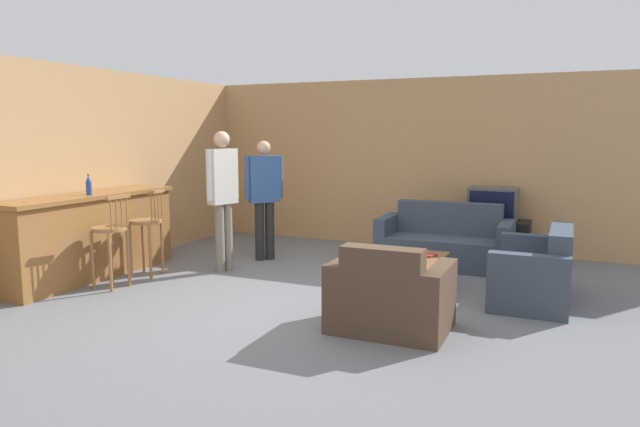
% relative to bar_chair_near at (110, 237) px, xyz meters
% --- Properties ---
extents(ground_plane, '(24.00, 24.00, 0.00)m').
position_rel_bar_chair_near_xyz_m(ground_plane, '(2.31, 0.26, -0.60)').
color(ground_plane, slate).
extents(wall_back, '(9.40, 0.08, 2.60)m').
position_rel_bar_chair_near_xyz_m(wall_back, '(2.31, 3.80, 0.70)').
color(wall_back, tan).
rests_on(wall_back, ground_plane).
extents(wall_left, '(0.08, 8.54, 2.60)m').
position_rel_bar_chair_near_xyz_m(wall_left, '(-0.89, 1.53, 0.70)').
color(wall_left, tan).
rests_on(wall_left, ground_plane).
extents(bar_counter, '(0.55, 2.45, 1.04)m').
position_rel_bar_chair_near_xyz_m(bar_counter, '(-0.56, 0.27, -0.07)').
color(bar_counter, brown).
rests_on(bar_counter, ground_plane).
extents(bar_chair_near, '(0.41, 0.41, 1.08)m').
position_rel_bar_chair_near_xyz_m(bar_chair_near, '(0.00, 0.00, 0.00)').
color(bar_chair_near, '#996638').
rests_on(bar_chair_near, ground_plane).
extents(bar_chair_mid, '(0.44, 0.44, 1.08)m').
position_rel_bar_chair_near_xyz_m(bar_chair_mid, '(-0.00, 0.61, 0.00)').
color(bar_chair_mid, '#996638').
rests_on(bar_chair_mid, ground_plane).
extents(couch_far, '(1.74, 0.83, 0.83)m').
position_rel_bar_chair_near_xyz_m(couch_far, '(3.28, 2.69, -0.30)').
color(couch_far, '#384251').
rests_on(couch_far, ground_plane).
extents(armchair_near, '(1.03, 0.79, 0.81)m').
position_rel_bar_chair_near_xyz_m(armchair_near, '(3.35, -0.10, -0.30)').
color(armchair_near, '#4C3828').
rests_on(armchair_near, ground_plane).
extents(loveseat_right, '(0.76, 1.32, 0.80)m').
position_rel_bar_chair_near_xyz_m(loveseat_right, '(4.50, 1.39, -0.30)').
color(loveseat_right, '#384251').
rests_on(loveseat_right, ground_plane).
extents(coffee_table, '(0.64, 1.08, 0.38)m').
position_rel_bar_chair_near_xyz_m(coffee_table, '(3.20, 1.24, -0.27)').
color(coffee_table, brown).
rests_on(coffee_table, ground_plane).
extents(tv_unit, '(1.03, 0.49, 0.55)m').
position_rel_bar_chair_near_xyz_m(tv_unit, '(3.80, 3.40, -0.32)').
color(tv_unit, black).
rests_on(tv_unit, ground_plane).
extents(tv, '(0.67, 0.44, 0.46)m').
position_rel_bar_chair_near_xyz_m(tv, '(3.80, 3.40, 0.19)').
color(tv, '#4C4C4C').
rests_on(tv, tv_unit).
extents(bottle, '(0.07, 0.07, 0.25)m').
position_rel_bar_chair_near_xyz_m(bottle, '(-0.47, 0.18, 0.55)').
color(bottle, '#234293').
rests_on(bottle, bar_counter).
extents(book_on_table, '(0.21, 0.19, 0.02)m').
position_rel_bar_chair_near_xyz_m(book_on_table, '(3.33, 1.44, -0.21)').
color(book_on_table, maroon).
rests_on(book_on_table, coffee_table).
extents(person_by_window, '(0.41, 0.42, 1.67)m').
position_rel_bar_chair_near_xyz_m(person_by_window, '(0.88, 2.01, 0.35)').
color(person_by_window, black).
rests_on(person_by_window, ground_plane).
extents(person_by_counter, '(0.26, 0.48, 1.80)m').
position_rel_bar_chair_near_xyz_m(person_by_counter, '(0.74, 1.20, 0.44)').
color(person_by_counter, '#756B5B').
rests_on(person_by_counter, ground_plane).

